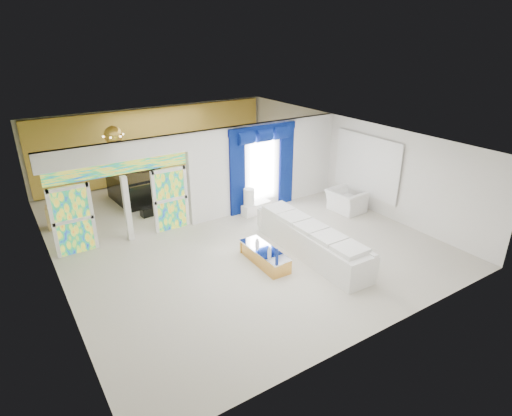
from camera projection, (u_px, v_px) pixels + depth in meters
floor at (228, 229)px, 13.32m from camera, size 12.00×12.00×0.00m
dividing_wall at (266, 165)px, 14.58m from camera, size 5.70×0.18×3.00m
dividing_header at (117, 152)px, 11.60m from camera, size 4.30×0.18×0.55m
stained_panel_left at (73, 220)px, 11.57m from camera, size 0.95×0.04×2.00m
stained_panel_right at (171, 199)px, 12.99m from camera, size 0.95×0.04×2.00m
stained_transom at (119, 168)px, 11.79m from camera, size 4.00×0.05×0.35m
window_pane at (262, 168)px, 14.40m from camera, size 1.00×0.02×2.30m
blue_drape_left at (237, 175)px, 13.89m from camera, size 0.55×0.10×2.80m
blue_drape_right at (286, 165)px, 14.89m from camera, size 0.55×0.10×2.80m
blue_pelmet at (263, 129)px, 13.84m from camera, size 2.60×0.12×0.25m
wall_mirror at (366, 165)px, 14.41m from camera, size 0.04×2.70×1.90m
gold_curtains at (156, 144)px, 17.29m from camera, size 9.70×0.12×2.90m
white_sofa at (311, 241)px, 11.73m from camera, size 1.00×4.14×0.79m
coffee_table at (265, 256)px, 11.36m from camera, size 0.62×1.74×0.38m
console_table at (256, 208)px, 14.44m from camera, size 1.12×0.48×0.36m
table_lamp at (249, 197)px, 14.11m from camera, size 0.36×0.36×0.58m
armchair at (346, 201)px, 14.53m from camera, size 1.07×1.21×0.76m
grand_piano at (137, 187)px, 15.45m from camera, size 1.69×2.14×1.02m
piano_bench at (153, 210)px, 14.36m from camera, size 0.86×0.39×0.28m
tv_console at (56, 217)px, 13.33m from camera, size 0.58×0.54×0.74m
chandelier at (113, 135)px, 13.76m from camera, size 0.60×0.60×0.60m
decanters at (268, 250)px, 11.11m from camera, size 0.13×1.00×0.23m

